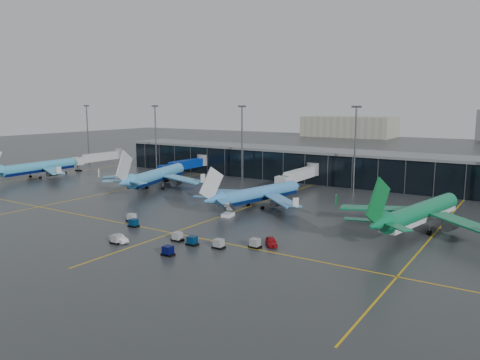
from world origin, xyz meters
The scene contains 13 objects.
ground centered at (0.00, 0.00, 0.00)m, with size 600.00×600.00×0.00m, color #282B2D.
terminal_pier centered at (0.00, 62.00, 5.42)m, with size 142.00×17.00×10.70m.
jet_bridges centered at (-35.00, 42.99, 4.55)m, with size 94.00×27.50×7.20m.
flood_masts centered at (5.00, 50.00, 13.81)m, with size 203.00×0.50×25.50m.
taxi_lines centered at (10.00, 10.61, 0.01)m, with size 220.00×120.00×0.02m.
airliner_klm_west centered at (-77.93, 14.34, 6.01)m, with size 34.35×39.12×12.02m, color #40A6D2, non-canonical shape.
airliner_arkefly centered at (-28.11, 21.71, 6.40)m, with size 36.58×41.66×12.80m, color #44A0DF, non-canonical shape.
airliner_klm_near centered at (12.53, 15.84, 5.59)m, with size 31.92×36.36×11.17m, color #408DD4, non-canonical shape.
airliner_aer_lingus centered at (51.91, 14.56, 6.27)m, with size 35.85×40.83×12.55m, color #0D7245, non-canonical shape.
baggage_carts centered at (13.37, -18.96, 0.76)m, with size 35.61×15.23×1.70m.
mobile_airstair centered at (11.46, 2.89, 0.77)m, with size 2.76×3.56×3.45m.
service_van_red centered at (31.16, -11.57, 0.78)m, with size 1.83×4.56×1.55m, color #9E0C14.
service_van_white centered at (5.81, -25.54, 0.75)m, with size 1.59×4.55×1.50m, color silver.
Camera 1 is at (71.91, -84.91, 26.01)m, focal length 35.00 mm.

